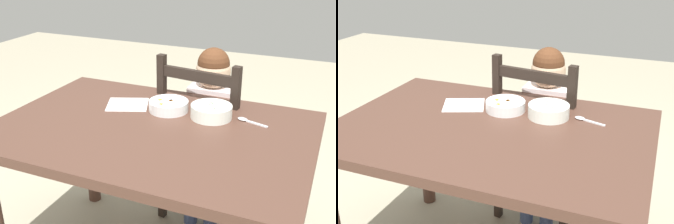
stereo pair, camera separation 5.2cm
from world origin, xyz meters
TOP-DOWN VIEW (x-y plane):
  - dining_table at (0.00, 0.00)m, footprint 1.26×0.86m
  - dining_chair at (0.08, 0.48)m, footprint 0.47×0.47m
  - child_figure at (0.09, 0.47)m, footprint 0.32×0.31m
  - bowl_of_peas at (0.19, 0.18)m, footprint 0.17×0.17m
  - bowl_of_carrots at (-0.01, 0.18)m, footprint 0.17×0.17m
  - spoon at (0.33, 0.20)m, footprint 0.14×0.06m
  - paper_napkin at (-0.20, 0.17)m, footprint 0.23×0.22m

SIDE VIEW (x-z plane):
  - dining_chair at x=0.08m, z-range -0.02..0.89m
  - dining_table at x=0.00m, z-range 0.25..0.97m
  - child_figure at x=0.09m, z-range 0.15..1.08m
  - paper_napkin at x=-0.20m, z-range 0.72..0.72m
  - spoon at x=0.33m, z-range 0.72..0.73m
  - bowl_of_carrots at x=-0.01m, z-range 0.72..0.76m
  - bowl_of_peas at x=0.19m, z-range 0.72..0.78m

